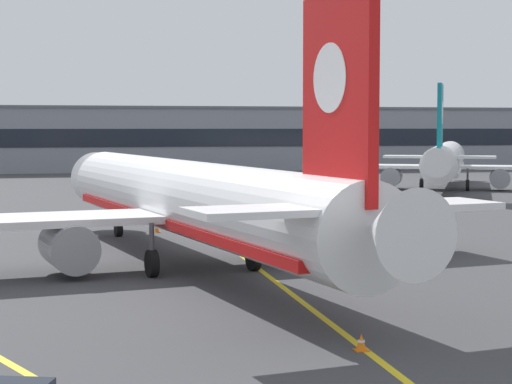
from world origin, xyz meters
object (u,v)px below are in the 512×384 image
at_px(airliner_background, 445,161).
at_px(safety_cone_by_nose_gear, 157,228).
at_px(airliner_foreground, 191,201).
at_px(safety_cone_by_tail, 361,343).

bearing_deg(airliner_background, safety_cone_by_nose_gear, -137.05).
xyz_separation_m(airliner_foreground, safety_cone_by_nose_gear, (0.40, 16.35, -3.11)).
xyz_separation_m(airliner_foreground, airliner_background, (37.56, 50.94, -0.12)).
relative_size(airliner_background, safety_cone_by_tail, 67.11).
bearing_deg(airliner_background, airliner_foreground, -126.40).
xyz_separation_m(airliner_foreground, safety_cone_by_tail, (2.38, -18.22, -3.11)).
height_order(airliner_foreground, airliner_background, airliner_foreground).
relative_size(airliner_foreground, safety_cone_by_nose_gear, 75.24).
distance_m(airliner_foreground, airliner_background, 63.29).
xyz_separation_m(safety_cone_by_nose_gear, safety_cone_by_tail, (1.98, -34.57, 0.00)).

